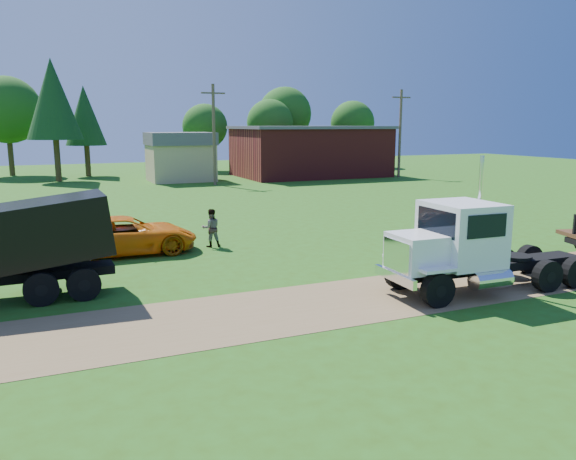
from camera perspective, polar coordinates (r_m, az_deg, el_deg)
name	(u,v)px	position (r m, az deg, el deg)	size (l,w,h in m)	color
ground	(343,301)	(17.71, 5.61, -7.21)	(140.00, 140.00, 0.00)	#294F11
dirt_track	(343,301)	(17.71, 5.61, -7.19)	(120.00, 4.20, 0.01)	brown
white_semi_tractor	(463,247)	(19.05, 17.36, -1.68)	(7.36, 2.73, 4.41)	black
orange_pickup	(127,235)	(24.76, -16.01, -0.51)	(2.67, 5.80, 1.61)	#D5690A
spectator_a	(475,260)	(19.99, 18.43, -2.90)	(0.67, 0.44, 1.85)	#999999
spectator_b	(211,228)	(25.39, -7.82, 0.21)	(0.84, 0.65, 1.72)	#999999
brick_building	(310,151)	(60.74, 2.24, 8.02)	(15.40, 10.40, 5.30)	maroon
tan_shed	(180,156)	(56.14, -10.87, 7.39)	(6.20, 5.40, 4.70)	tan
utility_poles	(214,133)	(51.72, -7.53, 9.77)	(42.20, 0.28, 9.00)	brown
tree_row	(134,116)	(66.21, -15.34, 11.08)	(57.06, 15.93, 11.63)	#342915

